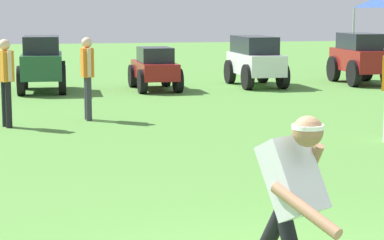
{
  "coord_description": "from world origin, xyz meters",
  "views": [
    {
      "loc": [
        -1.7,
        -4.63,
        2.11
      ],
      "look_at": [
        -0.01,
        3.21,
        0.9
      ],
      "focal_mm": 70.0,
      "sensor_mm": 36.0,
      "label": 1
    }
  ],
  "objects_px": {
    "parked_car_slot_d": "(155,68)",
    "parked_car_slot_e": "(255,59)",
    "teammate_near_sideline": "(87,70)",
    "teammate_deep": "(6,74)",
    "parked_car_slot_c": "(42,62)",
    "parked_car_slot_f": "(360,57)",
    "frisbee_thrower": "(291,201)"
  },
  "relations": [
    {
      "from": "parked_car_slot_d",
      "to": "parked_car_slot_e",
      "type": "xyz_separation_m",
      "value": [
        2.81,
        0.39,
        0.16
      ]
    },
    {
      "from": "teammate_near_sideline",
      "to": "teammate_deep",
      "type": "bearing_deg",
      "value": -159.59
    },
    {
      "from": "teammate_near_sideline",
      "to": "parked_car_slot_c",
      "type": "height_order",
      "value": "teammate_near_sideline"
    },
    {
      "from": "parked_car_slot_c",
      "to": "parked_car_slot_e",
      "type": "xyz_separation_m",
      "value": [
        5.65,
        0.18,
        -0.02
      ]
    },
    {
      "from": "teammate_deep",
      "to": "parked_car_slot_d",
      "type": "height_order",
      "value": "teammate_deep"
    },
    {
      "from": "teammate_near_sideline",
      "to": "teammate_deep",
      "type": "height_order",
      "value": "same"
    },
    {
      "from": "parked_car_slot_c",
      "to": "parked_car_slot_e",
      "type": "relative_size",
      "value": 0.99
    },
    {
      "from": "parked_car_slot_d",
      "to": "parked_car_slot_f",
      "type": "distance_m",
      "value": 5.87
    },
    {
      "from": "frisbee_thrower",
      "to": "parked_car_slot_d",
      "type": "height_order",
      "value": "frisbee_thrower"
    },
    {
      "from": "teammate_deep",
      "to": "parked_car_slot_e",
      "type": "xyz_separation_m",
      "value": [
        6.36,
        5.85,
        -0.22
      ]
    },
    {
      "from": "teammate_near_sideline",
      "to": "parked_car_slot_f",
      "type": "relative_size",
      "value": 0.65
    },
    {
      "from": "teammate_deep",
      "to": "parked_car_slot_c",
      "type": "distance_m",
      "value": 5.72
    },
    {
      "from": "frisbee_thrower",
      "to": "teammate_near_sideline",
      "type": "distance_m",
      "value": 9.36
    },
    {
      "from": "teammate_near_sideline",
      "to": "parked_car_slot_c",
      "type": "relative_size",
      "value": 0.65
    },
    {
      "from": "frisbee_thrower",
      "to": "teammate_near_sideline",
      "type": "relative_size",
      "value": 0.9
    },
    {
      "from": "teammate_near_sideline",
      "to": "parked_car_slot_c",
      "type": "distance_m",
      "value": 5.18
    },
    {
      "from": "teammate_near_sideline",
      "to": "parked_car_slot_c",
      "type": "xyz_separation_m",
      "value": [
        -0.76,
        5.12,
        -0.2
      ]
    },
    {
      "from": "teammate_deep",
      "to": "parked_car_slot_d",
      "type": "bearing_deg",
      "value": 56.92
    },
    {
      "from": "parked_car_slot_d",
      "to": "parked_car_slot_e",
      "type": "relative_size",
      "value": 0.92
    },
    {
      "from": "teammate_deep",
      "to": "frisbee_thrower",
      "type": "bearing_deg",
      "value": -76.13
    },
    {
      "from": "teammate_near_sideline",
      "to": "parked_car_slot_c",
      "type": "bearing_deg",
      "value": 98.42
    },
    {
      "from": "frisbee_thrower",
      "to": "teammate_deep",
      "type": "distance_m",
      "value": 9.05
    },
    {
      "from": "teammate_deep",
      "to": "parked_car_slot_f",
      "type": "relative_size",
      "value": 0.65
    },
    {
      "from": "parked_car_slot_c",
      "to": "parked_car_slot_e",
      "type": "distance_m",
      "value": 5.65
    },
    {
      "from": "parked_car_slot_e",
      "to": "parked_car_slot_f",
      "type": "height_order",
      "value": "parked_car_slot_f"
    },
    {
      "from": "teammate_near_sideline",
      "to": "parked_car_slot_e",
      "type": "xyz_separation_m",
      "value": [
        4.89,
        5.3,
        -0.22
      ]
    },
    {
      "from": "frisbee_thrower",
      "to": "parked_car_slot_e",
      "type": "xyz_separation_m",
      "value": [
        4.2,
        14.63,
        -0.07
      ]
    },
    {
      "from": "teammate_near_sideline",
      "to": "parked_car_slot_d",
      "type": "xyz_separation_m",
      "value": [
        2.08,
        4.91,
        -0.38
      ]
    },
    {
      "from": "parked_car_slot_e",
      "to": "parked_car_slot_f",
      "type": "distance_m",
      "value": 3.04
    },
    {
      "from": "parked_car_slot_f",
      "to": "parked_car_slot_e",
      "type": "bearing_deg",
      "value": 179.51
    },
    {
      "from": "frisbee_thrower",
      "to": "parked_car_slot_c",
      "type": "height_order",
      "value": "parked_car_slot_c"
    },
    {
      "from": "parked_car_slot_c",
      "to": "parked_car_slot_d",
      "type": "xyz_separation_m",
      "value": [
        2.84,
        -0.21,
        -0.18
      ]
    }
  ]
}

